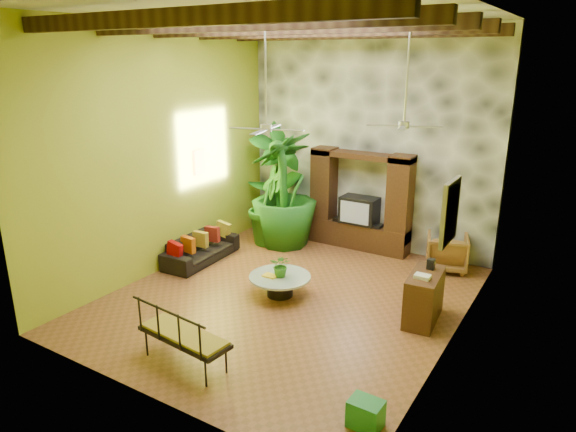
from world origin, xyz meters
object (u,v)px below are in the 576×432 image
Objects in this scene: ceiling_fan_back at (405,113)px; green_bin at (366,414)px; ceiling_fan_front at (266,116)px; coffee_table at (280,283)px; tall_plant_c at (284,190)px; wicker_armchair at (447,252)px; tall_plant_b at (268,204)px; iron_bench at (180,334)px; tall_plant_a at (280,179)px; side_console at (424,297)px; entertainment_center at (360,208)px; sofa at (201,248)px.

ceiling_fan_back is 5.03m from green_bin.
ceiling_fan_front is 1.60× the size of coffee_table.
wicker_armchair is at bearing 8.21° from tall_plant_c.
iron_bench is (1.86, -5.02, -0.44)m from tall_plant_b.
green_bin is at bearing -49.21° from tall_plant_a.
ceiling_fan_front is 4.05m from side_console.
entertainment_center is 2.21m from tall_plant_a.
tall_plant_a reaches higher than coffee_table.
tall_plant_c is (-1.39, 2.76, -2.04)m from ceiling_fan_front.
ceiling_fan_back is 0.95× the size of tall_plant_b.
iron_bench is at bearing -133.61° from side_console.
ceiling_fan_front is 1.21× the size of iron_bench.
tall_plant_b is 4.81× the size of green_bin.
entertainment_center is 6.30m from green_bin.
coffee_table is at bearing -51.71° from tall_plant_b.
ceiling_fan_back is 1.60× the size of coffee_table.
tall_plant_b is 0.57m from tall_plant_c.
ceiling_fan_front reaches higher than side_console.
tall_plant_c is 4.52m from side_console.
ceiling_fan_front reaches higher than tall_plant_b.
sofa is 2.36m from tall_plant_c.
coffee_table is at bearing 34.55° from wicker_armchair.
green_bin is (2.79, 0.23, -0.36)m from iron_bench.
ceiling_fan_back reaches higher than coffee_table.
entertainment_center is at bearing 115.11° from green_bin.
tall_plant_a reaches higher than tall_plant_c.
tall_plant_a reaches higher than iron_bench.
iron_bench is (2.03, -5.82, -0.86)m from tall_plant_a.
sofa is 6.08m from green_bin.
sofa reaches higher than green_bin.
tall_plant_c is at bearing 149.40° from side_console.
entertainment_center is at bearing 86.76° from ceiling_fan_front.
side_console reaches higher than green_bin.
sofa is 2.81m from tall_plant_a.
wicker_armchair is at bearing 91.26° from side_console.
ceiling_fan_back is at bearing -26.35° from tall_plant_a.
tall_plant_c is 2.33× the size of coffee_table.
coffee_table is (2.42, -0.55, -0.02)m from sofa.
tall_plant_c is at bearing 120.46° from coffee_table.
entertainment_center is 1.29× the size of ceiling_fan_front.
sofa is at bearing -119.16° from tall_plant_c.
ceiling_fan_back is 4.57× the size of green_bin.
side_console is (5.02, -0.07, 0.15)m from sofa.
entertainment_center is 0.88× the size of tall_plant_c.
tall_plant_a is (-3.77, 1.87, -2.00)m from ceiling_fan_back.
iron_bench is (0.05, -2.73, 0.28)m from coffee_table.
side_console is (2.55, 3.21, -0.11)m from iron_bench.
wicker_armchair is 0.31× the size of tall_plant_c.
ceiling_fan_back reaches higher than entertainment_center.
wicker_armchair is (4.74, 2.37, 0.10)m from sofa.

